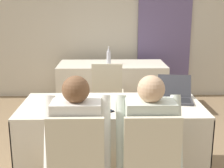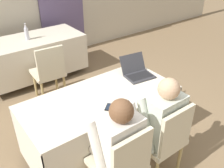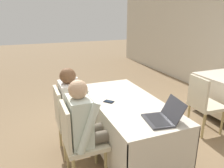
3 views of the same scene
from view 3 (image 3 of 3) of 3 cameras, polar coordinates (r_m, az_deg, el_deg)
ground_plane at (r=3.16m, az=3.61°, el=-16.93°), size 24.00×24.00×0.00m
conference_table_near at (r=2.88m, az=3.84°, el=-7.68°), size 1.72×0.81×0.74m
laptop at (r=2.34m, az=12.99°, el=-8.39°), size 0.38×0.39×0.23m
cell_phone at (r=2.76m, az=-0.83°, el=-4.60°), size 0.14×0.14×0.01m
paper_beside_laptop at (r=2.95m, az=-2.19°, el=-3.16°), size 0.27×0.34×0.00m
chair_near_left at (r=2.94m, az=-11.31°, el=-8.63°), size 0.44×0.44×0.92m
chair_near_right at (r=2.47m, az=-8.84°, el=-13.96°), size 0.44×0.44×0.92m
chair_far_spare at (r=3.64m, az=22.74°, el=-4.36°), size 0.47×0.47×0.92m
person_checkered_shirt at (r=2.89m, az=-9.48°, el=-5.51°), size 0.50×0.52×1.18m
person_white_shirt at (r=2.41m, az=-6.59°, el=-10.34°), size 0.50×0.52×1.18m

